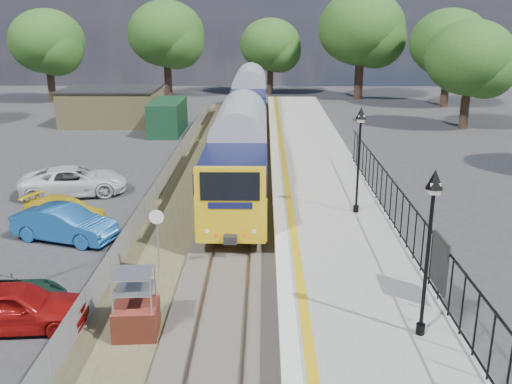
{
  "coord_description": "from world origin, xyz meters",
  "views": [
    {
      "loc": [
        1.25,
        -17.62,
        9.12
      ],
      "look_at": [
        0.94,
        5.33,
        2.0
      ],
      "focal_mm": 40.0,
      "sensor_mm": 36.0,
      "label": 1
    }
  ],
  "objects_px": {
    "victorian_lamp_south": "(431,215)",
    "victorian_lamp_north": "(360,136)",
    "train": "(246,114)",
    "car_blue": "(65,224)",
    "brick_plinth": "(135,305)",
    "car_white": "(74,181)",
    "car_red": "(15,307)",
    "speed_sign": "(157,233)",
    "car_yellow": "(65,210)"
  },
  "relations": [
    {
      "from": "car_red",
      "to": "speed_sign",
      "type": "bearing_deg",
      "value": -52.02
    },
    {
      "from": "victorian_lamp_south",
      "to": "train",
      "type": "bearing_deg",
      "value": 101.44
    },
    {
      "from": "victorian_lamp_south",
      "to": "victorian_lamp_north",
      "type": "distance_m",
      "value": 10.0
    },
    {
      "from": "victorian_lamp_south",
      "to": "speed_sign",
      "type": "distance_m",
      "value": 9.84
    },
    {
      "from": "speed_sign",
      "to": "car_yellow",
      "type": "xyz_separation_m",
      "value": [
        -5.33,
        5.75,
        -1.18
      ]
    },
    {
      "from": "car_blue",
      "to": "car_yellow",
      "type": "xyz_separation_m",
      "value": [
        -0.71,
        2.14,
        -0.15
      ]
    },
    {
      "from": "victorian_lamp_north",
      "to": "train",
      "type": "xyz_separation_m",
      "value": [
        -5.3,
        17.18,
        -1.96
      ]
    },
    {
      "from": "speed_sign",
      "to": "train",
      "type": "bearing_deg",
      "value": 85.18
    },
    {
      "from": "victorian_lamp_north",
      "to": "car_blue",
      "type": "distance_m",
      "value": 12.98
    },
    {
      "from": "car_red",
      "to": "car_white",
      "type": "relative_size",
      "value": 0.79
    },
    {
      "from": "train",
      "to": "car_red",
      "type": "height_order",
      "value": "train"
    },
    {
      "from": "victorian_lamp_north",
      "to": "brick_plinth",
      "type": "relative_size",
      "value": 2.22
    },
    {
      "from": "victorian_lamp_south",
      "to": "victorian_lamp_north",
      "type": "relative_size",
      "value": 1.0
    },
    {
      "from": "victorian_lamp_north",
      "to": "brick_plinth",
      "type": "bearing_deg",
      "value": -131.95
    },
    {
      "from": "car_yellow",
      "to": "victorian_lamp_south",
      "type": "bearing_deg",
      "value": -107.68
    },
    {
      "from": "speed_sign",
      "to": "car_white",
      "type": "distance_m",
      "value": 11.85
    },
    {
      "from": "train",
      "to": "speed_sign",
      "type": "bearing_deg",
      "value": -96.47
    },
    {
      "from": "victorian_lamp_north",
      "to": "car_white",
      "type": "bearing_deg",
      "value": 159.93
    },
    {
      "from": "car_red",
      "to": "car_yellow",
      "type": "relative_size",
      "value": 1.05
    },
    {
      "from": "train",
      "to": "car_blue",
      "type": "relative_size",
      "value": 9.09
    },
    {
      "from": "victorian_lamp_south",
      "to": "brick_plinth",
      "type": "distance_m",
      "value": 8.76
    },
    {
      "from": "car_white",
      "to": "car_blue",
      "type": "bearing_deg",
      "value": -179.56
    },
    {
      "from": "car_red",
      "to": "car_white",
      "type": "height_order",
      "value": "car_white"
    },
    {
      "from": "speed_sign",
      "to": "car_yellow",
      "type": "bearing_deg",
      "value": 134.5
    },
    {
      "from": "brick_plinth",
      "to": "speed_sign",
      "type": "bearing_deg",
      "value": 90.0
    },
    {
      "from": "car_yellow",
      "to": "car_white",
      "type": "xyz_separation_m",
      "value": [
        -0.95,
        4.25,
        0.17
      ]
    },
    {
      "from": "victorian_lamp_south",
      "to": "speed_sign",
      "type": "xyz_separation_m",
      "value": [
        -8.0,
        5.15,
        -2.52
      ]
    },
    {
      "from": "train",
      "to": "speed_sign",
      "type": "xyz_separation_m",
      "value": [
        -2.5,
        -22.03,
        -0.56
      ]
    },
    {
      "from": "car_blue",
      "to": "car_yellow",
      "type": "bearing_deg",
      "value": 36.07
    },
    {
      "from": "brick_plinth",
      "to": "car_blue",
      "type": "distance_m",
      "value": 8.75
    },
    {
      "from": "speed_sign",
      "to": "brick_plinth",
      "type": "bearing_deg",
      "value": -88.34
    },
    {
      "from": "victorian_lamp_north",
      "to": "car_red",
      "type": "xyz_separation_m",
      "value": [
        -11.54,
        -8.35,
        -3.57
      ]
    },
    {
      "from": "victorian_lamp_south",
      "to": "car_red",
      "type": "height_order",
      "value": "victorian_lamp_south"
    },
    {
      "from": "speed_sign",
      "to": "car_red",
      "type": "bearing_deg",
      "value": -135.25
    },
    {
      "from": "victorian_lamp_south",
      "to": "car_white",
      "type": "relative_size",
      "value": 0.84
    },
    {
      "from": "victorian_lamp_north",
      "to": "car_yellow",
      "type": "distance_m",
      "value": 13.67
    },
    {
      "from": "car_yellow",
      "to": "victorian_lamp_north",
      "type": "bearing_deg",
      "value": -72.31
    },
    {
      "from": "victorian_lamp_south",
      "to": "brick_plinth",
      "type": "relative_size",
      "value": 2.22
    },
    {
      "from": "train",
      "to": "brick_plinth",
      "type": "relative_size",
      "value": 19.69
    },
    {
      "from": "car_blue",
      "to": "train",
      "type": "bearing_deg",
      "value": -3.45
    },
    {
      "from": "speed_sign",
      "to": "car_yellow",
      "type": "relative_size",
      "value": 0.64
    },
    {
      "from": "victorian_lamp_north",
      "to": "train",
      "type": "relative_size",
      "value": 0.11
    },
    {
      "from": "car_red",
      "to": "car_white",
      "type": "xyz_separation_m",
      "value": [
        -2.54,
        13.5,
        0.03
      ]
    },
    {
      "from": "car_blue",
      "to": "car_yellow",
      "type": "relative_size",
      "value": 1.1
    },
    {
      "from": "car_yellow",
      "to": "car_white",
      "type": "distance_m",
      "value": 4.36
    },
    {
      "from": "car_yellow",
      "to": "car_white",
      "type": "height_order",
      "value": "car_white"
    },
    {
      "from": "train",
      "to": "car_white",
      "type": "xyz_separation_m",
      "value": [
        -8.78,
        -12.03,
        -1.58
      ]
    },
    {
      "from": "victorian_lamp_north",
      "to": "car_red",
      "type": "relative_size",
      "value": 1.07
    },
    {
      "from": "train",
      "to": "car_yellow",
      "type": "relative_size",
      "value": 9.97
    },
    {
      "from": "speed_sign",
      "to": "car_blue",
      "type": "distance_m",
      "value": 5.95
    }
  ]
}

